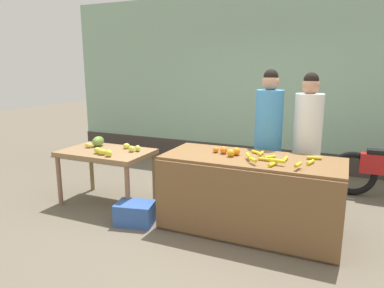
{
  "coord_description": "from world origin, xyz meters",
  "views": [
    {
      "loc": [
        1.37,
        -3.7,
        1.84
      ],
      "look_at": [
        -0.35,
        0.15,
        0.91
      ],
      "focal_mm": 32.88,
      "sensor_mm": 36.0,
      "label": 1
    }
  ],
  "objects": [
    {
      "name": "fruit_stall_counter",
      "position": [
        0.44,
        -0.01,
        0.43
      ],
      "size": [
        1.97,
        0.84,
        0.86
      ],
      "color": "brown",
      "rests_on": "ground"
    },
    {
      "name": "side_table_wooden",
      "position": [
        -1.54,
        0.0,
        0.65
      ],
      "size": [
        1.19,
        0.75,
        0.74
      ],
      "color": "olive",
      "rests_on": "ground"
    },
    {
      "name": "ground_plane",
      "position": [
        0.0,
        0.0,
        0.0
      ],
      "size": [
        24.0,
        24.0,
        0.0
      ],
      "primitive_type": "plane",
      "color": "#665B4C"
    },
    {
      "name": "mango_papaya_pile",
      "position": [
        -1.61,
        0.06,
        0.8
      ],
      "size": [
        0.84,
        0.59,
        0.14
      ],
      "color": "yellow",
      "rests_on": "side_table_wooden"
    },
    {
      "name": "produce_crate",
      "position": [
        -0.84,
        -0.41,
        0.13
      ],
      "size": [
        0.5,
        0.41,
        0.26
      ],
      "primitive_type": "cube",
      "rotation": [
        0.0,
        0.0,
        0.22
      ],
      "color": "#3359A5",
      "rests_on": "ground"
    },
    {
      "name": "produce_sack",
      "position": [
        -0.7,
        0.62,
        0.3
      ],
      "size": [
        0.44,
        0.4,
        0.6
      ],
      "primitive_type": "ellipsoid",
      "rotation": [
        0.0,
        0.0,
        2.8
      ],
      "color": "maroon",
      "rests_on": "ground"
    },
    {
      "name": "vendor_woman_white_shirt",
      "position": [
        0.94,
        0.74,
        0.89
      ],
      "size": [
        0.34,
        0.34,
        1.77
      ],
      "color": "#33333D",
      "rests_on": "ground"
    },
    {
      "name": "banana_bunch_pile",
      "position": [
        0.72,
        -0.05,
        0.89
      ],
      "size": [
        0.77,
        0.58,
        0.07
      ],
      "color": "gold",
      "rests_on": "fruit_stall_counter"
    },
    {
      "name": "market_wall_back",
      "position": [
        0.0,
        2.78,
        1.54
      ],
      "size": [
        8.26,
        0.23,
        3.13
      ],
      "color": "#8CB299",
      "rests_on": "ground"
    },
    {
      "name": "vendor_woman_blue_shirt",
      "position": [
        0.47,
        0.66,
        0.91
      ],
      "size": [
        0.34,
        0.34,
        1.81
      ],
      "color": "#33333D",
      "rests_on": "ground"
    },
    {
      "name": "orange_pile",
      "position": [
        0.17,
        0.01,
        0.9
      ],
      "size": [
        0.33,
        0.19,
        0.09
      ],
      "color": "orange",
      "rests_on": "fruit_stall_counter"
    }
  ]
}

